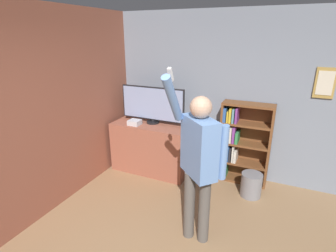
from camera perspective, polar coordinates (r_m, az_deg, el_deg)
The scene contains 8 objects.
wall_back at distance 4.39m, azimuth 14.25°, elevation 5.94°, with size 6.04×0.09×2.70m.
wall_side_brick at distance 4.05m, azimuth -20.08°, elevation 4.24°, with size 0.06×4.40×2.70m.
tv_ledge at distance 4.67m, azimuth -3.44°, elevation -4.55°, with size 1.34×0.64×0.87m.
television at distance 4.45m, azimuth -3.38°, elevation 4.69°, with size 1.14×0.22×0.63m.
game_console at distance 4.47m, azimuth -7.27°, elevation 0.77°, with size 0.20×0.18×0.08m.
bookshelf at distance 4.39m, azimuth 15.39°, elevation -3.44°, with size 0.78×0.28×1.33m.
person at distance 2.86m, azimuth 6.67°, elevation -6.85°, with size 0.61×0.57×2.04m.
waste_bin at distance 4.23m, azimuth 17.65°, elevation -12.10°, with size 0.31×0.31×0.37m.
Camera 1 is at (0.72, -1.38, 2.33)m, focal length 28.00 mm.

